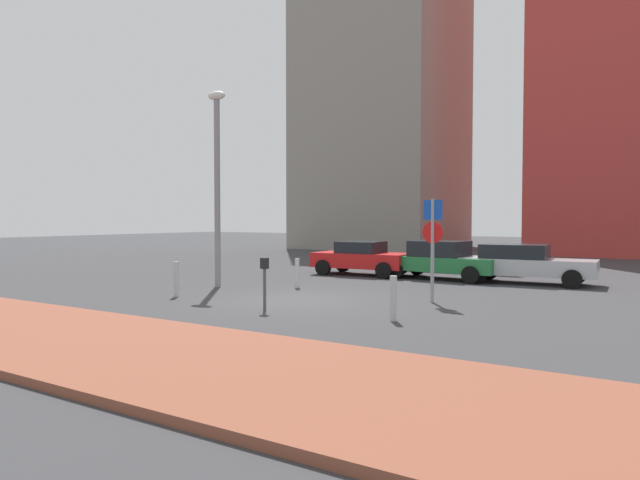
{
  "coord_description": "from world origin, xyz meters",
  "views": [
    {
      "loc": [
        9.23,
        -13.33,
        2.34
      ],
      "look_at": [
        -1.22,
        3.16,
        1.6
      ],
      "focal_mm": 32.08,
      "sensor_mm": 36.0,
      "label": 1
    }
  ],
  "objects_px": {
    "street_lamp": "(217,171)",
    "traffic_bollard_near": "(297,273)",
    "parked_car_silver": "(524,263)",
    "traffic_bollard_mid": "(393,298)",
    "traffic_bollard_far": "(176,279)",
    "parked_car_red": "(362,258)",
    "parking_sign_post": "(433,237)",
    "parking_meter": "(265,276)",
    "parked_car_green": "(441,260)"
  },
  "relations": [
    {
      "from": "traffic_bollard_far",
      "to": "traffic_bollard_near",
      "type": "bearing_deg",
      "value": 64.32
    },
    {
      "from": "street_lamp",
      "to": "traffic_bollard_far",
      "type": "bearing_deg",
      "value": -75.64
    },
    {
      "from": "parking_sign_post",
      "to": "parking_meter",
      "type": "bearing_deg",
      "value": -130.76
    },
    {
      "from": "parked_car_silver",
      "to": "traffic_bollard_far",
      "type": "relative_size",
      "value": 4.45
    },
    {
      "from": "parked_car_green",
      "to": "parking_meter",
      "type": "relative_size",
      "value": 3.4
    },
    {
      "from": "street_lamp",
      "to": "traffic_bollard_mid",
      "type": "relative_size",
      "value": 6.41
    },
    {
      "from": "parked_car_silver",
      "to": "parked_car_red",
      "type": "bearing_deg",
      "value": -176.35
    },
    {
      "from": "parking_meter",
      "to": "traffic_bollard_far",
      "type": "height_order",
      "value": "parking_meter"
    },
    {
      "from": "traffic_bollard_far",
      "to": "parking_sign_post",
      "type": "bearing_deg",
      "value": 23.25
    },
    {
      "from": "parked_car_silver",
      "to": "parking_sign_post",
      "type": "xyz_separation_m",
      "value": [
        -1.06,
        -6.17,
        1.07
      ]
    },
    {
      "from": "parked_car_green",
      "to": "traffic_bollard_far",
      "type": "distance_m",
      "value": 10.23
    },
    {
      "from": "parking_sign_post",
      "to": "traffic_bollard_mid",
      "type": "distance_m",
      "value": 3.45
    },
    {
      "from": "traffic_bollard_near",
      "to": "parking_meter",
      "type": "bearing_deg",
      "value": -65.24
    },
    {
      "from": "traffic_bollard_near",
      "to": "traffic_bollard_far",
      "type": "bearing_deg",
      "value": -115.68
    },
    {
      "from": "parking_meter",
      "to": "traffic_bollard_near",
      "type": "xyz_separation_m",
      "value": [
        -2.01,
        4.36,
        -0.38
      ]
    },
    {
      "from": "parked_car_red",
      "to": "traffic_bollard_near",
      "type": "xyz_separation_m",
      "value": [
        0.2,
        -4.98,
        -0.22
      ]
    },
    {
      "from": "street_lamp",
      "to": "traffic_bollard_far",
      "type": "relative_size",
      "value": 6.32
    },
    {
      "from": "street_lamp",
      "to": "traffic_bollard_mid",
      "type": "distance_m",
      "value": 8.98
    },
    {
      "from": "parked_car_red",
      "to": "parking_meter",
      "type": "bearing_deg",
      "value": -76.68
    },
    {
      "from": "parked_car_red",
      "to": "traffic_bollard_near",
      "type": "relative_size",
      "value": 4.07
    },
    {
      "from": "parked_car_red",
      "to": "parked_car_green",
      "type": "relative_size",
      "value": 0.88
    },
    {
      "from": "street_lamp",
      "to": "traffic_bollard_far",
      "type": "distance_m",
      "value": 4.28
    },
    {
      "from": "traffic_bollard_mid",
      "to": "traffic_bollard_far",
      "type": "bearing_deg",
      "value": 178.26
    },
    {
      "from": "parking_sign_post",
      "to": "parking_meter",
      "type": "distance_m",
      "value": 4.82
    },
    {
      "from": "parking_meter",
      "to": "street_lamp",
      "type": "distance_m",
      "value": 6.24
    },
    {
      "from": "parking_meter",
      "to": "parked_car_red",
      "type": "bearing_deg",
      "value": 103.32
    },
    {
      "from": "parked_car_silver",
      "to": "traffic_bollard_far",
      "type": "distance_m",
      "value": 12.11
    },
    {
      "from": "street_lamp",
      "to": "parking_sign_post",
      "type": "bearing_deg",
      "value": 3.44
    },
    {
      "from": "traffic_bollard_near",
      "to": "street_lamp",
      "type": "bearing_deg",
      "value": -153.2
    },
    {
      "from": "parked_car_green",
      "to": "parked_car_red",
      "type": "bearing_deg",
      "value": -175.94
    },
    {
      "from": "parking_meter",
      "to": "traffic_bollard_near",
      "type": "height_order",
      "value": "parking_meter"
    },
    {
      "from": "traffic_bollard_far",
      "to": "street_lamp",
      "type": "bearing_deg",
      "value": 104.36
    },
    {
      "from": "parked_car_green",
      "to": "parking_meter",
      "type": "distance_m",
      "value": 9.64
    },
    {
      "from": "traffic_bollard_far",
      "to": "parking_meter",
      "type": "bearing_deg",
      "value": -9.21
    },
    {
      "from": "parked_car_green",
      "to": "street_lamp",
      "type": "height_order",
      "value": "street_lamp"
    },
    {
      "from": "parking_meter",
      "to": "street_lamp",
      "type": "xyz_separation_m",
      "value": [
        -4.45,
        3.13,
        3.06
      ]
    },
    {
      "from": "parked_car_silver",
      "to": "parking_meter",
      "type": "bearing_deg",
      "value": -113.04
    },
    {
      "from": "street_lamp",
      "to": "traffic_bollard_near",
      "type": "height_order",
      "value": "street_lamp"
    },
    {
      "from": "parked_car_green",
      "to": "parking_meter",
      "type": "bearing_deg",
      "value": -96.67
    },
    {
      "from": "parked_car_red",
      "to": "traffic_bollard_far",
      "type": "xyz_separation_m",
      "value": [
        -1.6,
        -8.72,
        -0.19
      ]
    },
    {
      "from": "parked_car_red",
      "to": "parked_car_silver",
      "type": "height_order",
      "value": "parked_car_silver"
    },
    {
      "from": "parked_car_green",
      "to": "traffic_bollard_near",
      "type": "relative_size",
      "value": 4.6
    },
    {
      "from": "street_lamp",
      "to": "traffic_bollard_near",
      "type": "xyz_separation_m",
      "value": [
        2.44,
        1.23,
        -3.43
      ]
    },
    {
      "from": "traffic_bollard_far",
      "to": "parked_car_silver",
      "type": "bearing_deg",
      "value": 48.93
    },
    {
      "from": "traffic_bollard_near",
      "to": "traffic_bollard_far",
      "type": "xyz_separation_m",
      "value": [
        -1.8,
        -3.74,
        0.03
      ]
    },
    {
      "from": "traffic_bollard_near",
      "to": "traffic_bollard_mid",
      "type": "distance_m",
      "value": 6.7
    },
    {
      "from": "street_lamp",
      "to": "traffic_bollard_far",
      "type": "height_order",
      "value": "street_lamp"
    },
    {
      "from": "traffic_bollard_mid",
      "to": "traffic_bollard_far",
      "type": "distance_m",
      "value": 7.2
    },
    {
      "from": "parked_car_silver",
      "to": "traffic_bollard_near",
      "type": "distance_m",
      "value": 8.18
    },
    {
      "from": "street_lamp",
      "to": "traffic_bollard_near",
      "type": "bearing_deg",
      "value": 26.8
    }
  ]
}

